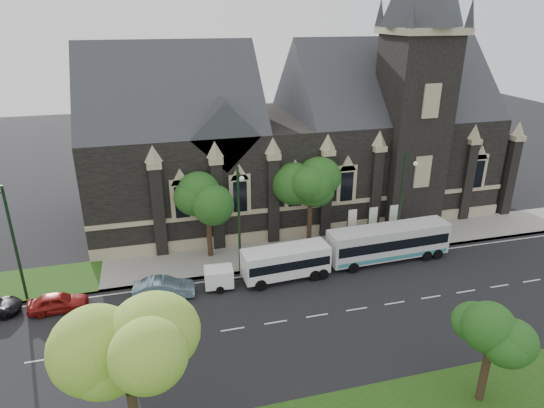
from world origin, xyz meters
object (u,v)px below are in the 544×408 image
object	(u,v)px
tree_park_near	(131,350)
shuttle_bus	(286,261)
street_lamp_mid	(239,216)
car_far_red	(58,302)
tree_park_east	(494,326)
street_lamp_near	(402,199)
banner_flag_left	(350,224)
banner_flag_center	(371,221)
box_trailer	(219,277)
banner_flag_right	(391,219)
street_lamp_far	(13,239)
tree_walk_left	(209,194)
sedan	(164,288)
tour_coach	(389,242)
tree_walk_right	(312,184)

from	to	relation	value
tree_park_near	shuttle_bus	xyz separation A→B (m)	(11.08, 14.17, -4.88)
street_lamp_mid	car_far_red	xyz separation A→B (m)	(-13.51, -1.79, -4.43)
tree_park_east	street_lamp_near	bearing A→B (deg)	76.89
banner_flag_left	banner_flag_center	bearing A→B (deg)	0.00
tree_park_east	banner_flag_left	world-z (taller)	tree_park_east
car_far_red	box_trailer	bearing A→B (deg)	-90.72
banner_flag_right	street_lamp_near	bearing A→B (deg)	-98.56
street_lamp_far	banner_flag_right	distance (m)	30.47
banner_flag_right	car_far_red	size ratio (longest dim) A/B	0.99
tree_walk_left	street_lamp_mid	size ratio (longest dim) A/B	0.85
sedan	tree_park_east	bearing A→B (deg)	-125.31
street_lamp_mid	street_lamp_far	size ratio (longest dim) A/B	1.00
tour_coach	shuttle_bus	distance (m)	9.25
box_trailer	street_lamp_near	bearing A→B (deg)	10.34
banner_flag_center	sedan	bearing A→B (deg)	-168.31
tour_coach	sedan	xyz separation A→B (m)	(-18.73, -0.88, -0.95)
tour_coach	shuttle_bus	xyz separation A→B (m)	(-9.23, -0.66, -0.15)
street_lamp_mid	tour_coach	size ratio (longest dim) A/B	0.84
tree_walk_right	tree_walk_left	size ratio (longest dim) A/B	1.02
street_lamp_far	tree_walk_right	bearing A→B (deg)	8.86
tree_park_near	sedan	xyz separation A→B (m)	(1.58, 13.95, -5.68)
banner_flag_center	tour_coach	distance (m)	3.03
street_lamp_mid	street_lamp_far	world-z (taller)	same
box_trailer	sedan	size ratio (longest dim) A/B	0.71
street_lamp_mid	tree_walk_right	bearing A→B (deg)	26.65
tree_park_east	tree_walk_right	bearing A→B (deg)	98.42
tree_walk_left	street_lamp_far	world-z (taller)	street_lamp_far
street_lamp_near	street_lamp_far	world-z (taller)	same
banner_flag_left	banner_flag_right	size ratio (longest dim) A/B	1.00
box_trailer	shuttle_bus	bearing A→B (deg)	4.64
tree_walk_left	shuttle_bus	distance (m)	8.47
box_trailer	sedan	world-z (taller)	box_trailer
tree_park_east	box_trailer	distance (m)	19.45
street_lamp_far	car_far_red	distance (m)	5.38
street_lamp_far	shuttle_bus	distance (m)	19.71
banner_flag_center	box_trailer	size ratio (longest dim) A/B	1.26
banner_flag_left	shuttle_bus	bearing A→B (deg)	-152.70
tree_walk_right	box_trailer	bearing A→B (deg)	-149.96
sedan	shuttle_bus	bearing A→B (deg)	-82.41
street_lamp_mid	banner_flag_center	xyz separation A→B (m)	(12.29, 1.91, -2.73)
banner_flag_center	car_far_red	xyz separation A→B (m)	(-25.80, -3.70, -1.70)
street_lamp_near	box_trailer	size ratio (longest dim) A/B	2.84
tree_walk_right	car_far_red	bearing A→B (deg)	-165.36
street_lamp_near	tour_coach	xyz separation A→B (m)	(-1.46, -1.04, -3.42)
tree_park_near	street_lamp_far	xyz separation A→B (m)	(-8.23, 15.86, -1.30)
car_far_red	street_lamp_near	bearing A→B (deg)	-87.27
tree_park_near	tree_walk_right	distance (m)	24.58
tree_walk_right	tour_coach	bearing A→B (deg)	-41.15
banner_flag_right	tree_walk_right	bearing A→B (deg)	166.40
tour_coach	banner_flag_center	bearing A→B (deg)	92.71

